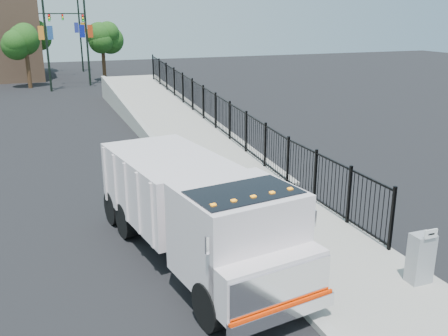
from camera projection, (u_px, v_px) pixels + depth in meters
name	position (u px, v px, depth m)	size (l,w,h in m)	color
ground	(242.00, 244.00, 14.37)	(120.00, 120.00, 0.00)	black
sidewalk	(338.00, 262.00, 13.22)	(3.55, 12.00, 0.12)	#9E998E
curb	(273.00, 274.00, 12.56)	(0.30, 12.00, 0.16)	#ADAAA3
ramp	(170.00, 126.00, 29.37)	(3.95, 24.00, 1.70)	#9E998E
iron_fence	(216.00, 122.00, 26.02)	(0.10, 28.00, 1.80)	black
truck	(196.00, 208.00, 12.90)	(3.76, 8.31, 2.74)	black
worker	(277.00, 218.00, 13.82)	(0.60, 0.39, 1.64)	maroon
utility_cabinet	(421.00, 258.00, 11.95)	(0.55, 0.40, 1.25)	gray
arrow_sign	(431.00, 234.00, 11.53)	(0.35, 0.04, 0.22)	white
debris	(306.00, 213.00, 16.15)	(0.40, 0.40, 0.10)	silver
light_pole_0	(50.00, 38.00, 41.02)	(3.77, 0.22, 8.00)	black
light_pole_1	(83.00, 36.00, 44.42)	(3.78, 0.22, 8.00)	black
light_pole_2	(35.00, 34.00, 49.66)	(3.77, 0.22, 8.00)	black
light_pole_3	(77.00, 32.00, 55.05)	(3.77, 0.22, 8.00)	black
tree_0	(25.00, 42.00, 42.89)	(2.73, 2.73, 5.36)	#382314
tree_1	(102.00, 39.00, 47.77)	(2.43, 2.43, 5.22)	#382314
tree_2	(36.00, 36.00, 54.72)	(2.93, 2.93, 5.46)	#382314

